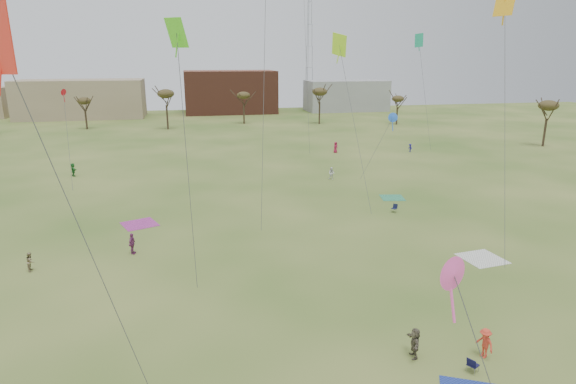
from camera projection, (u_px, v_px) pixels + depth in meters
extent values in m
plane|color=#33591B|center=(330.00, 338.00, 27.73)|extent=(260.00, 260.00, 0.00)
imported|color=#8A7A58|center=(30.00, 262.00, 36.34)|extent=(0.63, 0.77, 1.48)
imported|color=brown|center=(415.00, 343.00, 25.77)|extent=(0.80, 1.67, 1.73)
imported|color=red|center=(485.00, 343.00, 25.78)|extent=(0.87, 1.22, 1.70)
imported|color=#853770|center=(132.00, 244.00, 39.43)|extent=(0.73, 1.13, 1.79)
imported|color=silver|center=(332.00, 173.00, 63.59)|extent=(1.01, 0.95, 1.64)
imported|color=#27772F|center=(73.00, 170.00, 65.33)|extent=(1.21, 1.75, 1.81)
imported|color=maroon|center=(336.00, 147.00, 81.54)|extent=(1.08, 0.96, 1.85)
imported|color=navy|center=(410.00, 148.00, 82.27)|extent=(0.70, 0.99, 1.40)
cube|color=silver|center=(482.00, 259.00, 38.67)|extent=(3.50, 3.50, 0.03)
cube|color=#A9348E|center=(140.00, 224.00, 46.68)|extent=(4.00, 4.00, 0.03)
cube|color=#349063|center=(392.00, 198.00, 55.45)|extent=(3.04, 3.04, 0.03)
cube|color=#141336|center=(473.00, 365.00, 24.64)|extent=(0.68, 0.68, 0.04)
cube|color=#141336|center=(471.00, 363.00, 24.43)|extent=(0.36, 0.50, 0.44)
cube|color=#131734|center=(394.00, 208.00, 50.16)|extent=(0.70, 0.70, 0.04)
cube|color=#131734|center=(395.00, 206.00, 50.27)|extent=(0.41, 0.47, 0.44)
cube|color=#189269|center=(419.00, 40.00, 76.26)|extent=(1.07, 1.07, 2.10)
cube|color=#189269|center=(419.00, 45.00, 76.46)|extent=(0.08, 0.08, 1.89)
cylinder|color=#4C4C51|center=(425.00, 96.00, 77.97)|extent=(2.59, 1.95, 17.42)
cone|color=blue|center=(393.00, 117.00, 58.83)|extent=(1.16, 0.08, 1.16)
cube|color=blue|center=(393.00, 123.00, 59.03)|extent=(0.08, 0.08, 1.90)
cylinder|color=#4C4C51|center=(376.00, 149.00, 59.57)|extent=(3.88, 0.19, 7.68)
cylinder|color=#4C4C51|center=(307.00, 70.00, 75.12)|extent=(0.24, 4.41, 25.80)
cube|color=#5DE027|center=(177.00, 33.00, 28.50)|extent=(0.92, 0.92, 1.80)
cube|color=#5DE027|center=(177.00, 44.00, 28.67)|extent=(0.08, 0.08, 1.62)
cylinder|color=#4C4C51|center=(188.00, 167.00, 30.20)|extent=(0.42, 1.17, 16.20)
cone|color=#FE50B2|center=(454.00, 274.00, 17.96)|extent=(1.36, 0.10, 1.36)
cube|color=#FE50B2|center=(451.00, 295.00, 18.20)|extent=(0.08, 0.08, 2.23)
cylinder|color=#4C4C51|center=(483.00, 362.00, 18.43)|extent=(2.40, 1.54, 6.96)
cube|color=gold|center=(505.00, 2.00, 35.54)|extent=(1.05, 1.05, 2.06)
cube|color=gold|center=(504.00, 12.00, 35.73)|extent=(0.08, 0.08, 1.85)
cylinder|color=#4C4C51|center=(505.00, 134.00, 35.18)|extent=(1.60, 5.87, 18.75)
cone|color=red|center=(63.00, 92.00, 56.87)|extent=(0.81, 0.06, 0.81)
cube|color=red|center=(64.00, 97.00, 57.01)|extent=(0.08, 0.08, 1.33)
cylinder|color=#4C4C51|center=(68.00, 141.00, 55.97)|extent=(0.95, 5.23, 10.82)
cube|color=#B6F729|center=(339.00, 45.00, 47.77)|extent=(1.15, 1.15, 2.27)
cube|color=#B6F729|center=(339.00, 53.00, 47.99)|extent=(0.08, 0.08, 2.04)
cylinder|color=#4C4C51|center=(355.00, 129.00, 47.34)|extent=(1.95, 5.95, 16.00)
cube|color=red|center=(1.00, 63.00, 15.97)|extent=(0.08, 0.08, 2.15)
cylinder|color=#4C4C51|center=(87.00, 245.00, 18.70)|extent=(3.83, 1.08, 15.43)
cylinder|color=#4C4C51|center=(264.00, 84.00, 41.16)|extent=(1.57, 4.40, 25.18)
cylinder|color=#3A2B1E|center=(86.00, 120.00, 108.00)|extent=(0.40, 0.40, 4.32)
ellipsoid|color=#473D1E|center=(84.00, 101.00, 106.87)|extent=(3.02, 3.02, 1.58)
cylinder|color=#3A2B1E|center=(167.00, 117.00, 107.60)|extent=(0.40, 0.40, 5.40)
ellipsoid|color=#473D1E|center=(166.00, 94.00, 106.18)|extent=(3.78, 3.78, 1.98)
cylinder|color=#3A2B1E|center=(244.00, 114.00, 116.87)|extent=(0.40, 0.40, 4.68)
ellipsoid|color=#473D1E|center=(243.00, 95.00, 115.64)|extent=(3.28, 3.28, 1.72)
cylinder|color=#3A2B1E|center=(319.00, 113.00, 116.53)|extent=(0.40, 0.40, 5.28)
ellipsoid|color=#473D1E|center=(320.00, 92.00, 115.15)|extent=(3.70, 3.70, 1.94)
cylinder|color=#3A2B1E|center=(397.00, 116.00, 115.49)|extent=(0.40, 0.40, 4.20)
ellipsoid|color=#473D1E|center=(398.00, 99.00, 114.39)|extent=(2.94, 2.94, 1.54)
cylinder|color=#3A2B1E|center=(545.00, 133.00, 87.01)|extent=(0.40, 0.40, 5.04)
ellipsoid|color=#473D1E|center=(549.00, 105.00, 85.68)|extent=(3.53, 3.53, 1.85)
cube|color=#937F60|center=(82.00, 99.00, 127.93)|extent=(32.00, 14.00, 10.00)
cube|color=brown|center=(230.00, 92.00, 140.19)|extent=(26.00, 16.00, 12.00)
cube|color=gray|center=(346.00, 96.00, 145.55)|extent=(24.00, 12.00, 9.00)
cylinder|color=#9EA3A8|center=(312.00, 46.00, 146.44)|extent=(0.16, 0.16, 38.00)
cylinder|color=#9EA3A8|center=(307.00, 46.00, 146.91)|extent=(0.16, 0.16, 38.00)
cylinder|color=#9EA3A8|center=(308.00, 46.00, 145.44)|extent=(0.16, 0.16, 38.00)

